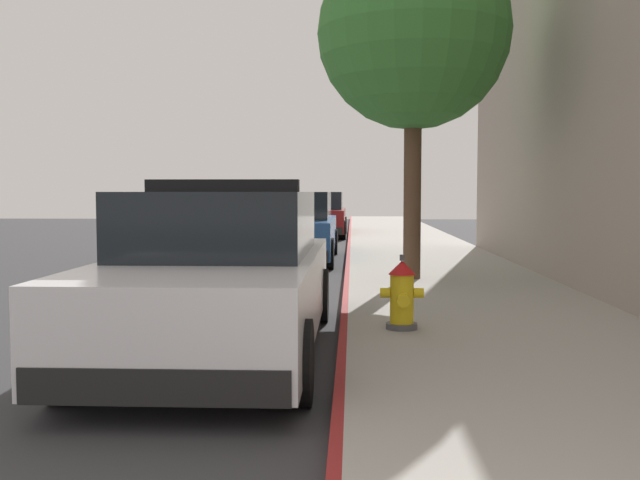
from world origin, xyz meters
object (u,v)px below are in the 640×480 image
Objects in this scene: fire_hydrant at (402,295)px; street_tree at (414,34)px; police_cruiser at (222,276)px; parked_car_dark_far at (319,215)px; parked_car_silver_ahead at (293,228)px.

fire_hydrant is 5.62m from street_tree.
parked_car_dark_far is (0.07, 18.27, -0.00)m from police_cruiser.
street_tree reaches higher than parked_car_dark_far.
street_tree reaches higher than fire_hydrant.
fire_hydrant is (1.69, -17.87, -0.23)m from parked_car_dark_far.
fire_hydrant is at bearing -96.01° from street_tree.
street_tree is at bearing 64.85° from police_cruiser.
police_cruiser is 1.82m from fire_hydrant.
fire_hydrant is at bearing -84.59° from parked_car_dark_far.
police_cruiser is 0.89× the size of street_tree.
parked_car_dark_far is 0.89× the size of street_tree.
fire_hydrant is at bearing 12.74° from police_cruiser.
parked_car_dark_far is at bearing 89.01° from parked_car_silver_ahead.
police_cruiser is 1.00× the size of parked_car_silver_ahead.
police_cruiser is 6.19m from street_tree.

